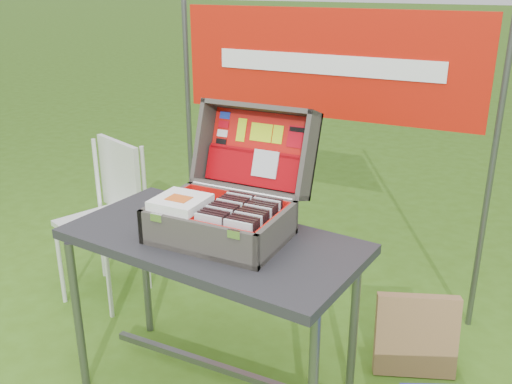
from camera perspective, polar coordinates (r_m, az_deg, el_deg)
The scene contains 88 objects.
table at distance 2.47m, azimuth -4.19°, elevation -12.34°, with size 1.19×0.60×0.75m, color black, non-canonical shape.
table_top at distance 2.29m, azimuth -4.42°, elevation -4.93°, with size 1.19×0.60×0.04m, color black.
table_leg_fl at distance 2.61m, azimuth -17.39°, elevation -11.88°, with size 0.04×0.04×0.71m, color #59595B.
table_leg_bl at distance 2.91m, azimuth -10.99°, elevation -7.61°, with size 0.04×0.04×0.71m, color #59595B.
table_leg_br at distance 2.49m, azimuth 9.75°, elevation -12.91°, with size 0.04×0.04×0.71m, color #59595B.
table_brace at distance 2.61m, azimuth -4.04°, elevation -16.99°, with size 1.04×0.03×0.03m, color #59595B.
suitcase at distance 2.23m, azimuth -2.98°, elevation 1.33°, with size 0.51×0.53×0.46m, color #47433D, non-canonical shape.
suitcase_base_bottom at distance 2.27m, azimuth -3.62°, elevation -4.39°, with size 0.51×0.37×0.02m, color #47433D.
suitcase_base_wall_front at distance 2.11m, azimuth -6.00°, elevation -4.72°, with size 0.51×0.02×0.14m, color #47433D.
suitcase_base_wall_back at distance 2.38m, azimuth -1.57°, elevation -1.53°, with size 0.51×0.02×0.14m, color #47433D.
suitcase_base_wall_left at distance 2.37m, azimuth -8.84°, elevation -1.93°, with size 0.02×0.37×0.14m, color #47433D.
suitcase_base_wall_right at distance 2.14m, azimuth 2.10°, elevation -4.22°, with size 0.02×0.37×0.14m, color #47433D.
suitcase_liner_floor at distance 2.26m, azimuth -3.62°, elevation -4.09°, with size 0.47×0.33×0.01m, color red.
suitcase_latch_left at distance 2.16m, azimuth -9.91°, elevation -2.53°, with size 0.05×0.01×0.03m, color silver.
suitcase_latch_right at distance 2.00m, azimuth -2.20°, elevation -4.24°, with size 0.05×0.01×0.03m, color silver.
suitcase_hinge at distance 2.37m, azimuth -1.47°, elevation 0.09°, with size 0.02×0.02×0.46m, color silver.
suitcase_lid_back at distance 2.48m, azimuth 0.46°, elevation 4.25°, with size 0.51×0.37×0.02m, color #47433D.
suitcase_lid_rim_far at distance 2.43m, azimuth 0.49°, elevation 8.40°, with size 0.51×0.02×0.14m, color #47433D.
suitcase_lid_rim_near at distance 2.43m, azimuth -0.72°, elevation 0.31°, with size 0.51×0.02×0.14m, color #47433D.
suitcase_lid_rim_left at distance 2.54m, azimuth -5.12°, elevation 5.04°, with size 0.02×0.37×0.14m, color #47433D.
suitcase_lid_rim_right at distance 2.33m, azimuth 5.33°, elevation 3.58°, with size 0.02×0.37×0.14m, color #47433D.
suitcase_lid_liner at distance 2.47m, azimuth 0.33°, elevation 4.28°, with size 0.47×0.32×0.01m, color red.
suitcase_liner_wall_front at distance 2.12m, azimuth -5.82°, elevation -4.34°, with size 0.47×0.01×0.12m, color red.
suitcase_liner_wall_back at distance 2.37m, azimuth -1.72°, elevation -1.41°, with size 0.47×0.01×0.12m, color red.
suitcase_liner_wall_left at distance 2.36m, azimuth -8.59°, elevation -1.76°, with size 0.01×0.33×0.12m, color red.
suitcase_liner_wall_right at distance 2.14m, azimuth 1.79°, elevation -3.91°, with size 0.01×0.33×0.12m, color red.
suitcase_lid_pocket at distance 2.45m, azimuth -0.15°, elevation 2.35°, with size 0.45×0.15×0.03m, color #950309.
suitcase_pocket_edge at distance 2.44m, azimuth 0.05°, elevation 4.06°, with size 0.44×0.02×0.02m, color #950309.
suitcase_pocket_cd at distance 2.41m, azimuth 0.94°, elevation 2.83°, with size 0.11×0.11×0.01m, color silver.
lid_sticker_cc_a at distance 2.55m, azimuth -3.13°, elevation 7.67°, with size 0.05×0.03×0.00m, color #1933B2.
lid_sticker_cc_b at distance 2.55m, azimuth -3.26°, elevation 6.78°, with size 0.05×0.03×0.00m, color #B90513.
lid_sticker_cc_c at distance 2.55m, azimuth -3.39°, elevation 5.89°, with size 0.05×0.03×0.00m, color white.
lid_sticker_cc_d at distance 2.55m, azimuth -3.51°, elevation 5.00°, with size 0.05×0.03×0.00m, color black.
lid_card_neon_tall at distance 2.50m, azimuth -1.47°, elevation 6.22°, with size 0.04×0.10×0.00m, color #BFE815.
lid_card_neon_main at distance 2.46m, azimuth 0.53°, elevation 5.98°, with size 0.10×0.08×0.00m, color #BFE815.
lid_card_neon_small at distance 2.43m, azimuth 2.19°, elevation 5.76°, with size 0.05×0.08×0.00m, color #BFE815.
lid_sticker_band at distance 2.40m, azimuth 4.19°, elevation 5.50°, with size 0.09×0.09×0.00m, color #B90513.
lid_sticker_band_bar at distance 2.40m, azimuth 4.30°, elevation 6.21°, with size 0.08×0.02×0.00m, color black.
cd_left_0 at distance 2.11m, azimuth -4.78°, elevation -3.98°, with size 0.11×0.01×0.13m, color silver.
cd_left_1 at distance 2.13m, azimuth -4.50°, elevation -3.78°, with size 0.11×0.01×0.13m, color black.
cd_left_2 at distance 2.14m, azimuth -4.22°, elevation -3.58°, with size 0.11×0.01×0.13m, color black.
cd_left_3 at distance 2.16m, azimuth -3.95°, elevation -3.38°, with size 0.11×0.01×0.13m, color black.
cd_left_4 at distance 2.17m, azimuth -3.68°, elevation -3.19°, with size 0.11×0.01×0.13m, color silver.
cd_left_5 at distance 2.19m, azimuth -3.42°, elevation -3.00°, with size 0.11×0.01×0.13m, color black.
cd_left_6 at distance 2.21m, azimuth -3.16°, elevation -2.81°, with size 0.11×0.01×0.13m, color black.
cd_left_7 at distance 2.22m, azimuth -2.91°, elevation -2.62°, with size 0.11×0.01×0.13m, color black.
cd_left_8 at distance 2.24m, azimuth -2.65°, elevation -2.44°, with size 0.11×0.01×0.13m, color silver.
cd_left_9 at distance 2.25m, azimuth -2.41°, elevation -2.26°, with size 0.11×0.01×0.13m, color black.
cd_left_10 at distance 2.27m, azimuth -2.16°, elevation -2.08°, with size 0.11×0.01×0.13m, color black.
cd_left_11 at distance 2.29m, azimuth -1.92°, elevation -1.91°, with size 0.11×0.01×0.13m, color black.
cd_left_12 at distance 2.30m, azimuth -1.68°, elevation -1.73°, with size 0.11×0.01×0.13m, color silver.
cd_left_13 at distance 2.32m, azimuth -1.45°, elevation -1.56°, with size 0.11×0.01×0.13m, color black.
cd_right_0 at distance 2.06m, azimuth -1.81°, elevation -4.63°, with size 0.11×0.01×0.13m, color silver.
cd_right_1 at distance 2.07m, azimuth -1.54°, elevation -4.42°, with size 0.11×0.01×0.13m, color black.
cd_right_2 at distance 2.09m, azimuth -1.28°, elevation -4.21°, with size 0.11×0.01×0.13m, color black.
cd_right_3 at distance 2.10m, azimuth -1.03°, elevation -4.00°, with size 0.11×0.01×0.13m, color black.
cd_right_4 at distance 2.12m, azimuth -0.78°, elevation -3.80°, with size 0.11×0.01×0.13m, color silver.
cd_right_5 at distance 2.14m, azimuth -0.53°, elevation -3.60°, with size 0.11×0.01×0.13m, color black.
cd_right_6 at distance 2.15m, azimuth -0.28°, elevation -3.40°, with size 0.11×0.01×0.13m, color black.
cd_right_7 at distance 2.17m, azimuth -0.04°, elevation -3.20°, with size 0.11×0.01×0.13m, color black.
cd_right_8 at distance 2.19m, azimuth 0.19°, elevation -3.01°, with size 0.11×0.01×0.13m, color silver.
cd_right_9 at distance 2.20m, azimuth 0.43°, elevation -2.82°, with size 0.11×0.01×0.13m, color black.
cd_right_10 at distance 2.22m, azimuth 0.65°, elevation -2.64°, with size 0.11×0.01×0.13m, color black.
cd_right_11 at distance 2.24m, azimuth 0.88°, elevation -2.45°, with size 0.11×0.01×0.13m, color black.
cd_right_12 at distance 2.25m, azimuth 1.10°, elevation -2.27°, with size 0.11×0.01×0.13m, color silver.
cd_right_13 at distance 2.27m, azimuth 1.32°, elevation -2.09°, with size 0.11×0.01×0.13m, color black.
songbook_0 at distance 2.23m, azimuth -7.54°, elevation -1.36°, with size 0.19×0.19×0.01m, color white.
songbook_1 at distance 2.23m, azimuth -7.55°, elevation -1.24°, with size 0.19×0.19×0.01m, color white.
songbook_2 at distance 2.22m, azimuth -7.55°, elevation -1.12°, with size 0.19×0.19×0.01m, color white.
songbook_3 at distance 2.22m, azimuth -7.56°, elevation -1.00°, with size 0.19×0.19×0.01m, color white.
songbook_4 at distance 2.22m, azimuth -7.56°, elevation -0.88°, with size 0.19×0.19×0.01m, color white.
songbook_5 at distance 2.22m, azimuth -7.57°, elevation -0.76°, with size 0.19×0.19×0.01m, color white.
songbook_6 at distance 2.22m, azimuth -7.58°, elevation -0.64°, with size 0.19×0.19×0.01m, color white.
songbook_graphic at distance 2.21m, azimuth -7.72°, elevation -0.63°, with size 0.09×0.07×0.00m, color #D85919.
chair at distance 3.25m, azimuth -15.22°, elevation -3.25°, with size 0.40×0.44×0.87m, color silver, non-canonical shape.
chair_seat at distance 3.25m, azimuth -15.24°, elevation -3.09°, with size 0.40×0.40×0.03m, color silver.
chair_backrest at distance 3.30m, azimuth -13.47°, elevation 1.52°, with size 0.40×0.03×0.42m, color silver.
chair_leg_fl at distance 3.34m, azimuth -18.96°, elevation -7.05°, with size 0.02×0.02×0.45m, color silver.
chair_leg_fr at distance 3.13m, azimuth -14.53°, elevation -8.51°, with size 0.02×0.02×0.45m, color silver.
chair_leg_bl at distance 3.56m, azimuth -15.18°, elevation -4.90°, with size 0.02×0.02×0.45m, color silver.
chair_leg_br at distance 3.36m, azimuth -10.82°, elevation -6.10°, with size 0.02×0.02×0.45m, color silver.
chair_upright_left at distance 3.41m, azimuth -15.64°, elevation 1.76°, with size 0.02×0.02×0.42m, color silver.
chair_upright_right at distance 3.20m, azimuth -11.12°, elevation 0.93°, with size 0.02×0.02×0.42m, color silver.
cardboard_box at distance 2.76m, azimuth 15.73°, elevation -13.66°, with size 0.37×0.06×0.39m, color #996F4B.
banner_post_left at distance 3.46m, azimuth -6.69°, elevation 6.08°, with size 0.03×0.03×1.70m, color #59595B.
banner_post_right at distance 2.93m, azimuth 22.48°, elevation 1.92°, with size 0.03×0.03×1.70m, color #59595B.
banner at distance 2.99m, azimuth 7.00°, elevation 12.56°, with size 1.60×0.01×0.55m, color #AF1408.
banner_text at distance 2.98m, azimuth 6.92°, elevation 12.53°, with size 1.20×0.00×0.10m, color white.
Camera 1 is at (0.99, -1.70, 1.72)m, focal length 40.00 mm.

